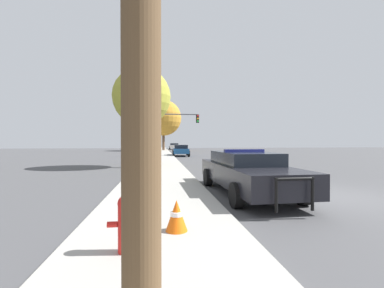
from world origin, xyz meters
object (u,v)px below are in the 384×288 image
at_px(traffic_light, 176,125).
at_px(police_car, 246,171).
at_px(tree_sidewalk_near, 142,97).
at_px(traffic_cone, 177,215).
at_px(fire_hydrant, 125,222).
at_px(car_background_midblock, 181,150).
at_px(car_background_distant, 174,146).
at_px(tree_sidewalk_far, 163,118).

bearing_deg(traffic_light, police_car, -87.12).
relative_size(tree_sidewalk_near, traffic_cone, 11.59).
bearing_deg(traffic_light, tree_sidewalk_near, -104.70).
bearing_deg(traffic_cone, police_car, 54.83).
bearing_deg(traffic_cone, fire_hydrant, -134.88).
height_order(car_background_midblock, tree_sidewalk_near, tree_sidewalk_near).
bearing_deg(car_background_distant, fire_hydrant, -91.26).
bearing_deg(police_car, fire_hydrant, 51.03).
height_order(traffic_light, traffic_cone, traffic_light).
bearing_deg(traffic_cone, traffic_light, 86.29).
height_order(police_car, car_background_midblock, police_car).
xyz_separation_m(car_background_distant, traffic_cone, (-2.69, -47.37, -0.30)).
xyz_separation_m(tree_sidewalk_near, traffic_cone, (1.40, -12.13, -4.08)).
bearing_deg(tree_sidewalk_far, traffic_light, -86.43).
relative_size(police_car, car_background_distant, 1.31).
distance_m(tree_sidewalk_near, traffic_cone, 12.87).
xyz_separation_m(police_car, traffic_light, (-0.99, 19.65, 2.73)).
xyz_separation_m(tree_sidewalk_near, tree_sidewalk_far, (1.82, 28.34, 1.24)).
xyz_separation_m(fire_hydrant, car_background_midblock, (2.87, 25.00, 0.13)).
bearing_deg(car_background_distant, traffic_cone, -90.40).
relative_size(car_background_midblock, tree_sidewalk_far, 0.46).
distance_m(car_background_distant, tree_sidewalk_near, 35.69).
height_order(fire_hydrant, traffic_cone, fire_hydrant).
relative_size(police_car, tree_sidewalk_near, 0.88).
bearing_deg(fire_hydrant, car_background_distant, 85.89).
bearing_deg(car_background_midblock, police_car, -86.38).
bearing_deg(traffic_light, tree_sidewalk_far, 93.57).
xyz_separation_m(traffic_light, tree_sidewalk_far, (-1.08, 17.28, 2.27)).
height_order(police_car, tree_sidewalk_far, tree_sidewalk_far).
bearing_deg(tree_sidewalk_far, car_background_midblock, -84.11).
height_order(car_background_distant, tree_sidewalk_near, tree_sidewalk_near).
relative_size(police_car, tree_sidewalk_far, 0.63).
relative_size(car_background_distant, tree_sidewalk_near, 0.67).
xyz_separation_m(tree_sidewalk_far, traffic_cone, (-0.43, -40.46, -5.32)).
xyz_separation_m(traffic_light, tree_sidewalk_near, (-2.90, -11.06, 1.03)).
distance_m(traffic_light, car_background_midblock, 3.02).
bearing_deg(car_background_midblock, traffic_light, -117.10).
bearing_deg(fire_hydrant, tree_sidewalk_far, 88.34).
distance_m(fire_hydrant, tree_sidewalk_near, 13.49).
height_order(fire_hydrant, car_background_midblock, car_background_midblock).
xyz_separation_m(car_background_midblock, car_background_distant, (0.59, 23.14, 0.02)).
distance_m(car_background_distant, traffic_cone, 47.45).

